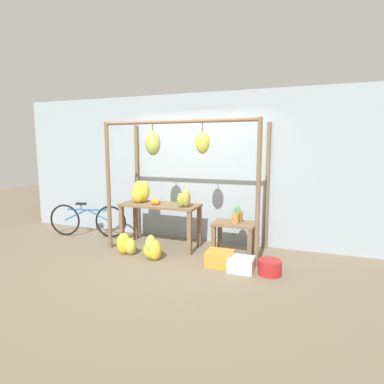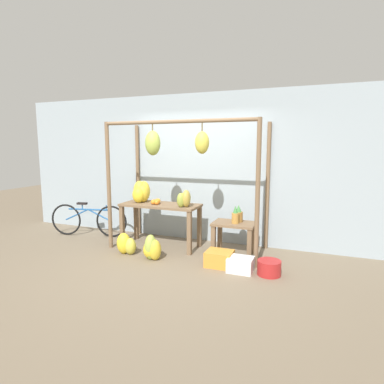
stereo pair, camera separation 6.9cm
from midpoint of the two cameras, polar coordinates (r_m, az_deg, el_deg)
The scene contains 15 objects.
ground_plane at distance 5.14m, azimuth -4.76°, elevation -12.64°, with size 20.00×20.00×0.00m, color #756651.
shop_wall_back at distance 6.16m, azimuth 0.92°, elevation 4.25°, with size 8.00×0.08×2.80m.
stall_awning at distance 5.38m, azimuth -2.48°, elevation 5.23°, with size 2.69×1.14×2.23m.
display_table_main at distance 5.83m, azimuth -6.00°, elevation -3.48°, with size 1.42×0.59×0.79m.
display_table_side at distance 5.48m, azimuth 7.14°, elevation -6.78°, with size 0.71×0.48×0.55m.
banana_pile_on_table at distance 6.03m, azimuth -9.38°, elevation -0.11°, with size 0.33×0.43×0.40m.
orange_pile at distance 5.79m, azimuth -6.83°, elevation -1.75°, with size 0.17×0.23×0.10m.
pineapple_cluster at distance 5.44m, azimuth 7.69°, elevation -4.09°, with size 0.15×0.27×0.30m.
banana_pile_ground_left at distance 5.62m, azimuth -11.98°, elevation -9.13°, with size 0.38×0.24×0.36m.
banana_pile_ground_right at distance 5.30m, azimuth -7.43°, elevation -10.00°, with size 0.37×0.34×0.42m.
fruit_crate_white at distance 5.03m, azimuth 4.60°, elevation -11.69°, with size 0.40×0.34×0.23m.
blue_bucket at distance 4.82m, azimuth 13.27°, elevation -12.91°, with size 0.34×0.34×0.21m.
parked_bicycle at distance 6.85m, azimuth -18.37°, elevation -4.74°, with size 1.60×0.38×0.69m.
papaya_pile at distance 5.49m, azimuth -1.57°, elevation -1.29°, with size 0.26×0.29×0.30m.
fruit_crate_purple at distance 4.86m, azimuth 8.33°, elevation -12.60°, with size 0.36×0.31×0.21m.
Camera 1 is at (2.05, -4.34, 1.83)m, focal length 30.00 mm.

